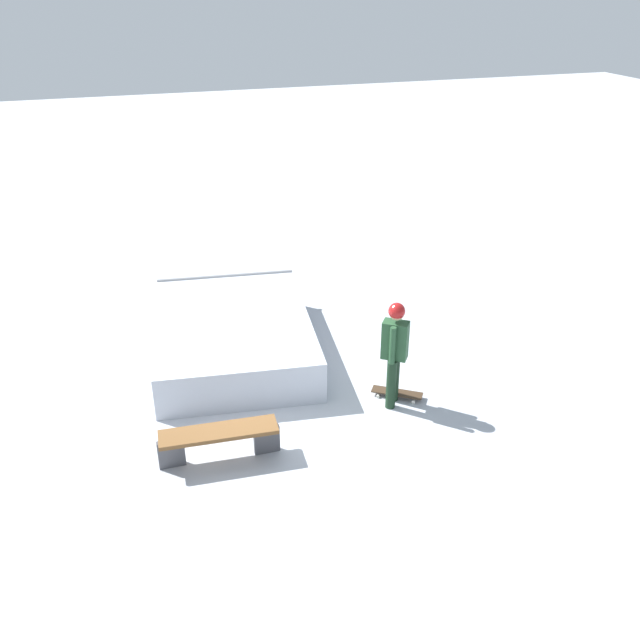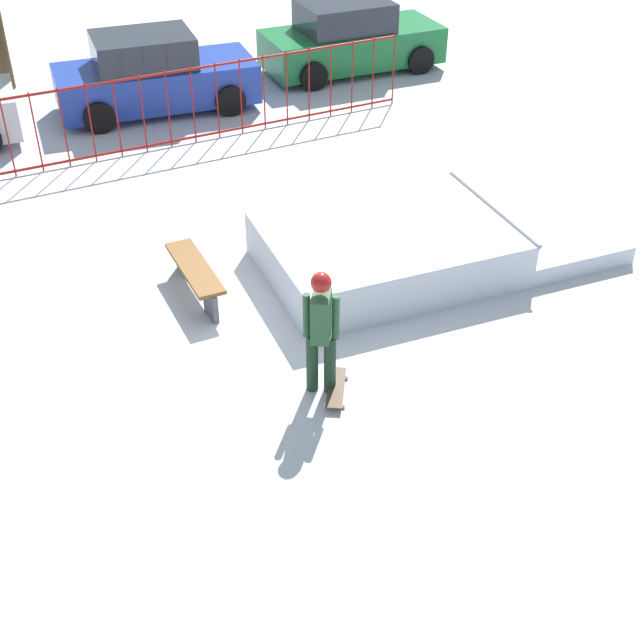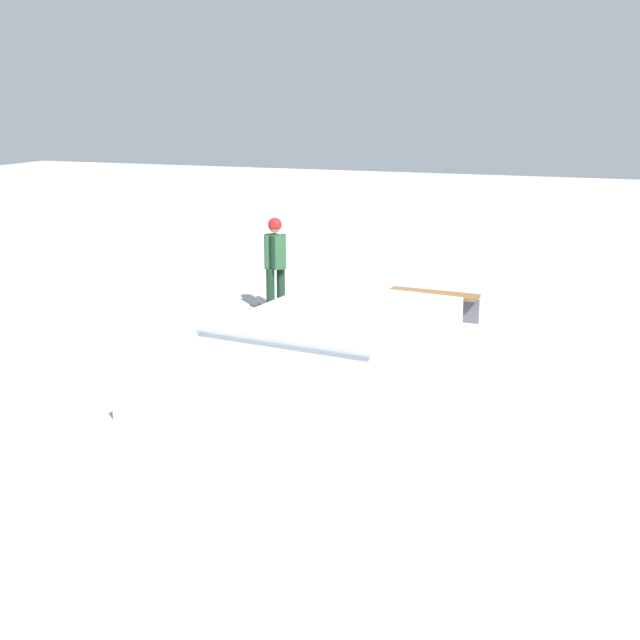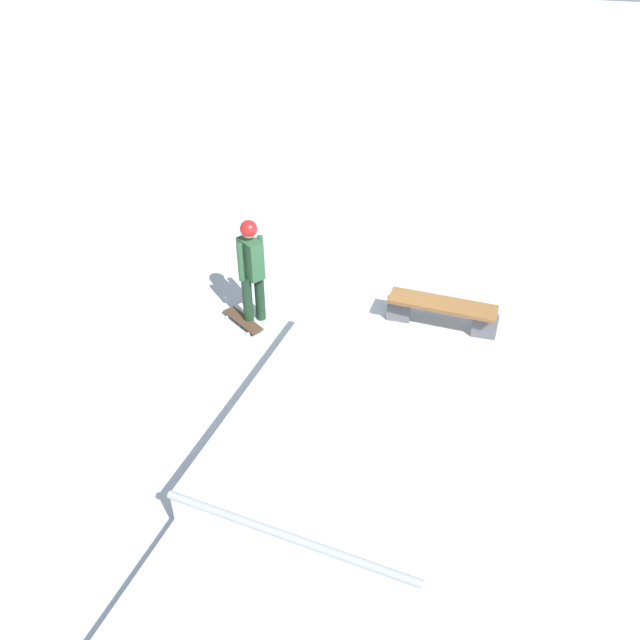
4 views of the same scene
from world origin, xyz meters
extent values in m
plane|color=#B2B7C1|center=(0.00, 0.00, 0.00)|extent=(60.00, 60.00, 0.00)
cube|color=silver|center=(1.46, -0.01, 0.35)|extent=(3.89, 3.02, 0.70)
cylinder|color=gray|center=(3.24, -0.23, 0.70)|extent=(0.40, 2.59, 0.08)
cylinder|color=black|center=(-0.88, -1.97, 0.41)|extent=(0.15, 0.15, 0.82)
cylinder|color=black|center=(-0.70, -2.10, 0.41)|extent=(0.15, 0.15, 0.82)
cube|color=#264C2D|center=(-0.79, -2.04, 1.12)|extent=(0.40, 0.44, 0.60)
cylinder|color=#264C2D|center=(-0.93, -1.93, 1.12)|extent=(0.09, 0.09, 0.60)
cylinder|color=#264C2D|center=(-0.64, -2.14, 1.12)|extent=(0.09, 0.09, 0.60)
sphere|color=tan|center=(-0.79, -2.04, 1.57)|extent=(0.22, 0.22, 0.22)
sphere|color=#A51919|center=(-0.79, -2.04, 1.60)|extent=(0.25, 0.25, 0.25)
cube|color=#3F2D1E|center=(-0.65, -2.18, 0.08)|extent=(0.61, 0.77, 0.02)
cylinder|color=silver|center=(-0.59, -1.89, 0.03)|extent=(0.06, 0.06, 0.06)
cylinder|color=silver|center=(-0.40, -2.02, 0.03)|extent=(0.06, 0.06, 0.06)
cylinder|color=silver|center=(-0.90, -2.35, 0.03)|extent=(0.06, 0.06, 0.06)
cylinder|color=silver|center=(-0.71, -2.48, 0.03)|extent=(0.06, 0.06, 0.06)
cube|color=brown|center=(-1.32, 0.74, 0.45)|extent=(0.51, 1.62, 0.06)
cube|color=#4C4C51|center=(-1.28, 1.39, 0.21)|extent=(0.08, 0.36, 0.42)
cube|color=#4C4C51|center=(-1.37, 0.09, 0.21)|extent=(0.08, 0.36, 0.42)
camera|label=1|loc=(-8.86, 1.69, 6.02)|focal=38.30mm
camera|label=2|loc=(-4.88, -9.43, 7.05)|focal=48.93mm
camera|label=3|loc=(13.19, 4.09, 3.83)|focal=48.48mm
camera|label=4|loc=(6.69, 1.01, 5.88)|focal=36.06mm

